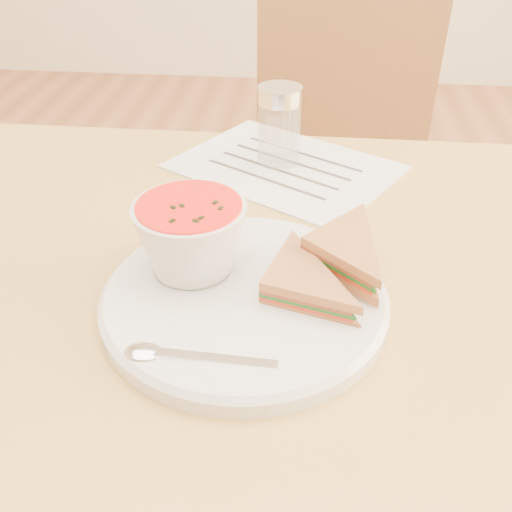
% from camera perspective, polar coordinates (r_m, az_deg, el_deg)
% --- Properties ---
extents(dining_table, '(1.00, 0.70, 0.75)m').
position_cam_1_polar(dining_table, '(0.94, -1.85, -18.53)').
color(dining_table, olive).
rests_on(dining_table, floor).
extents(chair_far, '(0.43, 0.43, 0.91)m').
position_cam_1_polar(chair_far, '(1.31, 7.59, 3.46)').
color(chair_far, brown).
rests_on(chair_far, floor).
extents(plate, '(0.33, 0.33, 0.02)m').
position_cam_1_polar(plate, '(0.59, -1.16, -4.38)').
color(plate, silver).
rests_on(plate, dining_table).
extents(soup_bowl, '(0.13, 0.13, 0.08)m').
position_cam_1_polar(soup_bowl, '(0.60, -6.48, 1.59)').
color(soup_bowl, silver).
rests_on(soup_bowl, plate).
extents(sandwich_half_a, '(0.13, 0.13, 0.03)m').
position_cam_1_polar(sandwich_half_a, '(0.56, 0.29, -3.97)').
color(sandwich_half_a, '#BE8043').
rests_on(sandwich_half_a, plate).
extents(sandwich_half_b, '(0.15, 0.15, 0.03)m').
position_cam_1_polar(sandwich_half_b, '(0.60, 4.45, 0.62)').
color(sandwich_half_b, '#BE8043').
rests_on(sandwich_half_b, plate).
extents(spoon, '(0.18, 0.04, 0.01)m').
position_cam_1_polar(spoon, '(0.51, -5.65, -10.10)').
color(spoon, silver).
rests_on(spoon, plate).
extents(paper_menu, '(0.38, 0.35, 0.00)m').
position_cam_1_polar(paper_menu, '(0.87, 2.87, 8.91)').
color(paper_menu, silver).
rests_on(paper_menu, dining_table).
extents(condiment_shaker, '(0.07, 0.07, 0.12)m').
position_cam_1_polar(condiment_shaker, '(0.86, 2.33, 12.83)').
color(condiment_shaker, silver).
rests_on(condiment_shaker, dining_table).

